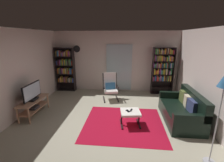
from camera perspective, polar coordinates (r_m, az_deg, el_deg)
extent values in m
plane|color=#A49E88|center=(4.54, -1.66, -15.32)|extent=(7.02, 7.02, 0.00)
cube|color=silver|center=(6.85, 1.26, 7.06)|extent=(5.60, 0.06, 2.60)
cube|color=silver|center=(5.12, -33.38, 1.34)|extent=(0.06, 6.00, 2.60)
cube|color=silver|center=(4.56, 34.14, -0.27)|extent=(0.06, 6.00, 2.60)
cube|color=silver|center=(6.82, 2.59, 4.88)|extent=(1.10, 0.01, 2.00)
cube|color=#A60D26|center=(4.55, 4.26, -15.23)|extent=(2.19, 1.98, 0.01)
cube|color=tan|center=(5.36, -26.92, -6.30)|extent=(0.43, 1.17, 0.02)
cube|color=tan|center=(5.46, -26.57, -8.87)|extent=(0.39, 1.11, 0.02)
cylinder|color=tan|center=(4.97, -28.20, -11.37)|extent=(0.05, 0.05, 0.48)
cylinder|color=tan|center=(5.79, -22.46, -6.79)|extent=(0.05, 0.05, 0.48)
cylinder|color=tan|center=(5.15, -31.29, -10.87)|extent=(0.05, 0.05, 0.48)
cylinder|color=tan|center=(5.95, -25.27, -6.53)|extent=(0.05, 0.05, 0.48)
cube|color=#28282D|center=(5.40, -26.90, -8.62)|extent=(0.26, 0.28, 0.07)
cube|color=black|center=(5.35, -26.97, -5.94)|extent=(0.20, 0.32, 0.05)
cube|color=black|center=(5.26, -27.33, -3.28)|extent=(0.04, 0.86, 0.47)
cube|color=silver|center=(5.25, -27.13, -3.30)|extent=(0.01, 0.80, 0.43)
cube|color=black|center=(7.34, -19.53, 4.04)|extent=(0.02, 0.30, 1.92)
cube|color=black|center=(7.05, -13.76, 4.04)|extent=(0.02, 0.30, 1.92)
cube|color=black|center=(7.32, -16.29, 4.28)|extent=(0.80, 0.02, 1.92)
cube|color=black|center=(7.43, -16.13, -3.08)|extent=(0.76, 0.28, 0.02)
cube|color=black|center=(7.32, -16.34, -0.36)|extent=(0.76, 0.28, 0.02)
cube|color=black|center=(7.23, -16.58, 2.56)|extent=(0.76, 0.28, 0.02)
cube|color=black|center=(7.15, -16.82, 5.55)|extent=(0.76, 0.28, 0.02)
cube|color=black|center=(7.10, -17.07, 8.59)|extent=(0.76, 0.28, 0.02)
cube|color=black|center=(7.06, -17.32, 11.54)|extent=(0.76, 0.28, 0.02)
cube|color=orange|center=(7.45, -18.82, 0.38)|extent=(0.04, 0.15, 0.15)
cube|color=#2F1730|center=(7.40, -18.59, 0.52)|extent=(0.04, 0.11, 0.21)
cube|color=beige|center=(7.38, -18.30, 0.43)|extent=(0.02, 0.20, 0.19)
cube|color=gold|center=(7.36, -18.06, 0.68)|extent=(0.04, 0.21, 0.26)
cube|color=#A48C3E|center=(7.36, -17.61, 0.41)|extent=(0.04, 0.14, 0.18)
cube|color=brown|center=(7.34, -17.21, 0.63)|extent=(0.04, 0.17, 0.23)
cube|color=#8F4684|center=(7.33, -16.77, 0.65)|extent=(0.04, 0.20, 0.24)
cube|color=brown|center=(7.29, -16.46, 0.63)|extent=(0.04, 0.19, 0.25)
cube|color=brown|center=(7.26, -16.16, 0.59)|extent=(0.04, 0.23, 0.25)
cube|color=teal|center=(7.28, -15.70, 0.30)|extent=(0.04, 0.11, 0.16)
cube|color=beige|center=(7.24, -15.42, 0.34)|extent=(0.04, 0.13, 0.18)
cube|color=beige|center=(7.23, -15.08, 0.40)|extent=(0.03, 0.24, 0.20)
cube|color=#3A8243|center=(7.21, -14.77, 0.45)|extent=(0.03, 0.17, 0.21)
cube|color=orange|center=(7.22, -14.40, 0.32)|extent=(0.04, 0.17, 0.17)
cube|color=#3254BA|center=(7.17, -14.07, 0.29)|extent=(0.04, 0.23, 0.18)
cube|color=red|center=(7.34, -19.13, 3.48)|extent=(0.04, 0.12, 0.22)
cube|color=#A79728|center=(7.33, -18.82, 3.66)|extent=(0.02, 0.24, 0.26)
cube|color=brown|center=(7.29, -18.65, 3.43)|extent=(0.02, 0.19, 0.22)
cube|color=teal|center=(7.30, -18.34, 3.51)|extent=(0.03, 0.21, 0.22)
cube|color=#232834|center=(7.27, -18.13, 3.51)|extent=(0.03, 0.23, 0.23)
cube|color=#9C3D8A|center=(7.24, -17.87, 3.57)|extent=(0.04, 0.10, 0.25)
cube|color=beige|center=(7.26, -17.38, 3.41)|extent=(0.04, 0.16, 0.20)
cube|color=orange|center=(7.23, -17.10, 3.58)|extent=(0.02, 0.21, 0.24)
cube|color=gold|center=(7.21, -16.83, 3.37)|extent=(0.04, 0.11, 0.19)
cube|color=beige|center=(7.20, -16.44, 3.56)|extent=(0.04, 0.17, 0.24)
cube|color=brown|center=(7.18, -16.00, 3.51)|extent=(0.04, 0.19, 0.22)
cube|color=olive|center=(7.15, -15.70, 3.61)|extent=(0.03, 0.21, 0.26)
cube|color=red|center=(7.13, -15.45, 3.18)|extent=(0.03, 0.22, 0.15)
cube|color=slate|center=(7.13, -15.02, 3.57)|extent=(0.04, 0.20, 0.24)
cube|color=#3062B6|center=(7.10, -14.66, 3.60)|extent=(0.04, 0.24, 0.26)
cube|color=orange|center=(7.09, -14.32, 3.41)|extent=(0.02, 0.15, 0.21)
cube|color=#3859AA|center=(7.28, -19.43, 6.31)|extent=(0.04, 0.18, 0.19)
cube|color=#9A368B|center=(7.24, -19.15, 6.31)|extent=(0.04, 0.13, 0.19)
cube|color=black|center=(7.22, -18.88, 6.52)|extent=(0.04, 0.22, 0.25)
cube|color=#993783|center=(7.22, -18.53, 6.50)|extent=(0.04, 0.13, 0.23)
cube|color=#8F3E8E|center=(7.21, -18.18, 6.39)|extent=(0.04, 0.17, 0.20)
cube|color=#2F873C|center=(7.17, -17.97, 6.43)|extent=(0.04, 0.19, 0.22)
cube|color=gold|center=(7.15, -17.65, 6.60)|extent=(0.03, 0.14, 0.26)
cube|color=#3759A3|center=(7.15, -17.26, 6.40)|extent=(0.04, 0.10, 0.20)
cube|color=orange|center=(7.15, -16.94, 6.29)|extent=(0.02, 0.11, 0.17)
cube|color=#A2942F|center=(7.11, -16.72, 6.60)|extent=(0.04, 0.24, 0.25)
cube|color=#358B4B|center=(7.12, -16.37, 6.65)|extent=(0.03, 0.18, 0.26)
cube|color=beige|center=(7.11, -16.02, 6.37)|extent=(0.02, 0.18, 0.18)
cube|color=#2D2824|center=(7.09, -15.69, 6.43)|extent=(0.04, 0.21, 0.20)
cube|color=#3D7C45|center=(7.06, -15.41, 6.48)|extent=(0.02, 0.10, 0.21)
cube|color=#989D30|center=(7.05, -15.19, 6.70)|extent=(0.02, 0.14, 0.27)
cube|color=teal|center=(7.04, -14.88, 6.62)|extent=(0.03, 0.18, 0.25)
cube|color=#C13434|center=(7.04, -14.53, 6.46)|extent=(0.03, 0.12, 0.20)
cube|color=red|center=(7.00, -14.36, 6.40)|extent=(0.02, 0.19, 0.20)
cube|color=olive|center=(7.21, -19.84, 9.31)|extent=(0.02, 0.11, 0.20)
cube|color=brown|center=(7.23, -19.51, 9.52)|extent=(0.03, 0.19, 0.24)
cube|color=#2660B4|center=(7.19, -19.21, 9.43)|extent=(0.04, 0.14, 0.21)
cube|color=teal|center=(7.19, -18.83, 9.61)|extent=(0.04, 0.17, 0.25)
cube|color=red|center=(7.14, -18.64, 9.64)|extent=(0.03, 0.13, 0.27)
cube|color=blue|center=(7.16, -18.31, 9.65)|extent=(0.02, 0.12, 0.26)
cube|color=brown|center=(7.13, -18.08, 9.61)|extent=(0.03, 0.18, 0.25)
cube|color=#3269A4|center=(7.13, -17.78, 9.26)|extent=(0.02, 0.22, 0.16)
cube|color=#9C4891|center=(7.10, -17.57, 9.44)|extent=(0.04, 0.18, 0.20)
cube|color=#A6943E|center=(7.09, -17.19, 9.31)|extent=(0.03, 0.15, 0.16)
cube|color=beige|center=(7.07, -16.83, 9.44)|extent=(0.04, 0.14, 0.19)
cube|color=brown|center=(7.05, -16.53, 9.59)|extent=(0.03, 0.19, 0.23)
cube|color=brown|center=(7.05, -16.19, 9.75)|extent=(0.04, 0.18, 0.26)
cube|color=orange|center=(7.04, -15.92, 9.79)|extent=(0.02, 0.23, 0.27)
cube|color=#8D458A|center=(7.03, -15.67, 9.60)|extent=(0.02, 0.16, 0.22)
cube|color=brown|center=(7.02, -15.45, 9.71)|extent=(0.02, 0.10, 0.24)
cube|color=#9C3B8D|center=(6.99, -15.26, 9.62)|extent=(0.03, 0.24, 0.23)
cube|color=olive|center=(6.98, -14.98, 9.63)|extent=(0.03, 0.17, 0.22)
cube|color=#242134|center=(6.97, -14.72, 9.69)|extent=(0.02, 0.22, 0.24)
cube|color=black|center=(6.71, 14.55, 3.55)|extent=(0.02, 0.30, 1.95)
cube|color=black|center=(6.90, 21.46, 3.28)|extent=(0.02, 0.30, 1.95)
cube|color=black|center=(6.93, 17.81, 3.67)|extent=(0.86, 0.02, 1.95)
cube|color=black|center=(7.05, 17.39, -4.22)|extent=(0.82, 0.28, 0.02)
cube|color=black|center=(6.97, 17.57, -2.19)|extent=(0.82, 0.28, 0.02)
cube|color=black|center=(6.89, 17.76, 0.02)|extent=(0.82, 0.28, 0.02)
cube|color=black|center=(6.82, 17.96, 2.28)|extent=(0.82, 0.28, 0.02)
cube|color=black|center=(6.76, 18.16, 4.57)|extent=(0.82, 0.28, 0.02)
cube|color=black|center=(6.72, 18.36, 6.90)|extent=(0.82, 0.28, 0.02)
cube|color=black|center=(6.68, 18.57, 9.26)|extent=(0.82, 0.28, 0.02)
cube|color=black|center=(6.66, 18.77, 11.50)|extent=(0.82, 0.28, 0.02)
cube|color=orange|center=(6.79, 14.65, 0.97)|extent=(0.02, 0.12, 0.19)
cube|color=#953091|center=(6.78, 14.94, 0.85)|extent=(0.04, 0.16, 0.18)
cube|color=orange|center=(6.81, 15.18, 0.80)|extent=(0.02, 0.11, 0.15)
cube|color=#2961AB|center=(6.81, 15.59, 1.04)|extent=(0.04, 0.22, 0.22)
cube|color=black|center=(6.82, 15.88, 0.91)|extent=(0.02, 0.14, 0.19)
cube|color=#D33D33|center=(6.82, 16.25, 1.10)|extent=(0.04, 0.22, 0.24)
cube|color=red|center=(6.83, 16.61, 0.73)|extent=(0.03, 0.17, 0.16)
cube|color=#2F7D52|center=(6.84, 16.95, 0.85)|extent=(0.04, 0.15, 0.18)
cube|color=#93448E|center=(6.85, 17.29, 1.08)|extent=(0.04, 0.22, 0.24)
cube|color=#3A8843|center=(6.86, 17.63, 0.87)|extent=(0.03, 0.13, 0.19)
cube|color=#2F5AA7|center=(6.86, 18.01, 0.83)|extent=(0.04, 0.21, 0.19)
cube|color=teal|center=(6.88, 18.28, 0.92)|extent=(0.02, 0.18, 0.21)
cube|color=orange|center=(6.87, 18.65, 1.00)|extent=(0.04, 0.11, 0.24)
cube|color=#1D222D|center=(6.91, 18.99, 0.79)|extent=(0.03, 0.19, 0.18)
cube|color=brown|center=(6.89, 19.41, 0.87)|extent=(0.02, 0.12, 0.22)
cube|color=#2E7C4C|center=(6.90, 19.73, 0.96)|extent=(0.03, 0.18, 0.24)
cube|color=orange|center=(6.93, 19.99, 0.94)|extent=(0.03, 0.17, 0.22)
cube|color=#2F182D|center=(6.91, 20.30, 0.90)|extent=(0.02, 0.11, 0.23)
cube|color=gold|center=(6.96, 20.55, 0.97)|extent=(0.03, 0.22, 0.23)
cube|color=#2F1C1C|center=(6.94, 20.88, 0.89)|extent=(0.02, 0.12, 0.23)
cube|color=#2C2030|center=(6.73, 14.87, 3.46)|extent=(0.03, 0.21, 0.24)
cube|color=gold|center=(6.72, 15.21, 3.39)|extent=(0.03, 0.24, 0.23)
cube|color=teal|center=(6.75, 15.43, 3.28)|extent=(0.03, 0.12, 0.20)
cube|color=gold|center=(6.74, 15.71, 3.15)|extent=(0.03, 0.17, 0.18)
cube|color=red|center=(6.75, 15.99, 3.19)|extent=(0.03, 0.18, 0.19)
cube|color=gold|center=(6.77, 16.21, 3.15)|extent=(0.02, 0.21, 0.17)
cube|color=orange|center=(6.76, 16.56, 3.39)|extent=(0.03, 0.16, 0.24)
cube|color=purple|center=(6.79, 16.83, 3.05)|extent=(0.04, 0.10, 0.15)
cube|color=#8A3493|center=(6.78, 17.20, 3.36)|extent=(0.03, 0.17, 0.24)
cube|color=teal|center=(6.78, 17.63, 3.10)|extent=(0.04, 0.16, 0.18)
cube|color=#41863A|center=(6.79, 18.03, 3.04)|extent=(0.04, 0.10, 0.18)
cube|color=gold|center=(6.81, 18.39, 3.19)|extent=(0.04, 0.13, 0.21)
cube|color=#9C9C2D|center=(6.82, 18.77, 3.25)|extent=(0.04, 0.10, 0.23)
cube|color=beige|center=(6.83, 19.23, 3.28)|extent=(0.04, 0.24, 0.24)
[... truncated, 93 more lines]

